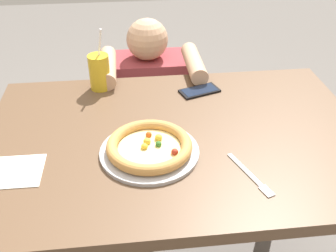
{
  "coord_description": "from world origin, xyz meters",
  "views": [
    {
      "loc": [
        -0.15,
        -1.04,
        1.49
      ],
      "look_at": [
        -0.03,
        0.01,
        0.78
      ],
      "focal_mm": 42.23,
      "sensor_mm": 36.0,
      "label": 1
    }
  ],
  "objects_px": {
    "fork": "(251,176)",
    "diner_seated": "(150,114)",
    "cell_phone": "(200,91)",
    "pizza_near": "(149,148)",
    "drink_cup_colored": "(99,72)"
  },
  "relations": [
    {
      "from": "pizza_near",
      "to": "drink_cup_colored",
      "type": "distance_m",
      "value": 0.47
    },
    {
      "from": "fork",
      "to": "pizza_near",
      "type": "bearing_deg",
      "value": 153.37
    },
    {
      "from": "pizza_near",
      "to": "diner_seated",
      "type": "relative_size",
      "value": 0.34
    },
    {
      "from": "cell_phone",
      "to": "diner_seated",
      "type": "xyz_separation_m",
      "value": [
        -0.17,
        0.41,
        -0.35
      ]
    },
    {
      "from": "pizza_near",
      "to": "drink_cup_colored",
      "type": "xyz_separation_m",
      "value": [
        -0.16,
        0.44,
        0.05
      ]
    },
    {
      "from": "pizza_near",
      "to": "fork",
      "type": "bearing_deg",
      "value": -26.63
    },
    {
      "from": "drink_cup_colored",
      "to": "fork",
      "type": "distance_m",
      "value": 0.72
    },
    {
      "from": "drink_cup_colored",
      "to": "fork",
      "type": "xyz_separation_m",
      "value": [
        0.44,
        -0.58,
        -0.07
      ]
    },
    {
      "from": "diner_seated",
      "to": "cell_phone",
      "type": "bearing_deg",
      "value": -67.12
    },
    {
      "from": "pizza_near",
      "to": "drink_cup_colored",
      "type": "bearing_deg",
      "value": 109.98
    },
    {
      "from": "fork",
      "to": "cell_phone",
      "type": "bearing_deg",
      "value": 96.66
    },
    {
      "from": "fork",
      "to": "diner_seated",
      "type": "distance_m",
      "value": 1.0
    },
    {
      "from": "pizza_near",
      "to": "fork",
      "type": "distance_m",
      "value": 0.31
    },
    {
      "from": "fork",
      "to": "cell_phone",
      "type": "height_order",
      "value": "cell_phone"
    },
    {
      "from": "cell_phone",
      "to": "diner_seated",
      "type": "distance_m",
      "value": 0.56
    }
  ]
}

